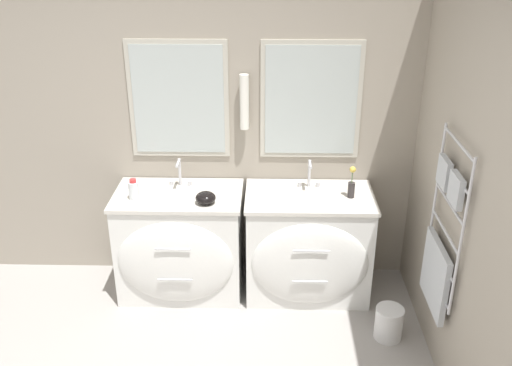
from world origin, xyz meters
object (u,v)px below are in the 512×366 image
object	(u,v)px
vanity_left	(180,244)
amenity_bowl	(206,198)
vanity_right	(308,246)
waste_bin	(389,322)
flower_vase	(352,185)
toiletry_bottle	(134,190)

from	to	relation	value
vanity_left	amenity_bowl	size ratio (longest dim) A/B	6.55
vanity_right	waste_bin	world-z (taller)	vanity_right
amenity_bowl	flower_vase	world-z (taller)	flower_vase
toiletry_bottle	amenity_bowl	bearing A→B (deg)	-5.92
amenity_bowl	vanity_left	bearing A→B (deg)	153.62
toiletry_bottle	waste_bin	bearing A→B (deg)	-14.40
vanity_right	flower_vase	world-z (taller)	flower_vase
vanity_left	waste_bin	bearing A→B (deg)	-19.03
toiletry_bottle	amenity_bowl	distance (m)	0.53
waste_bin	amenity_bowl	bearing A→B (deg)	162.32
toiletry_bottle	flower_vase	distance (m)	1.58
vanity_right	waste_bin	bearing A→B (deg)	-43.98
vanity_right	toiletry_bottle	xyz separation A→B (m)	(-1.28, -0.06, 0.48)
flower_vase	amenity_bowl	bearing A→B (deg)	-173.19
toiletry_bottle	amenity_bowl	size ratio (longest dim) A/B	1.09
vanity_right	amenity_bowl	distance (m)	0.89
toiletry_bottle	amenity_bowl	xyz separation A→B (m)	(0.53, -0.05, -0.03)
vanity_left	toiletry_bottle	distance (m)	0.57
amenity_bowl	waste_bin	xyz separation A→B (m)	(1.30, -0.41, -0.75)
vanity_left	flower_vase	bearing A→B (deg)	0.62
vanity_left	toiletry_bottle	world-z (taller)	toiletry_bottle
waste_bin	vanity_right	bearing A→B (deg)	136.02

